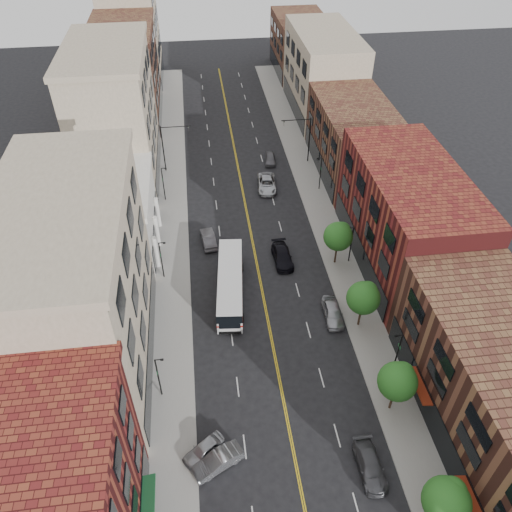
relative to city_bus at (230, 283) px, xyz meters
name	(u,v)px	position (x,y,z in m)	size (l,w,h in m)	color
ground	(296,463)	(3.56, -20.25, -1.80)	(220.00, 220.00, 0.00)	black
sidewalk_left	(173,220)	(-6.44, 14.75, -1.73)	(4.00, 110.00, 0.15)	gray
sidewalk_right	(320,209)	(13.56, 14.75, -1.73)	(4.00, 110.00, 0.15)	gray
bldg_l_tanoffice	(81,293)	(-13.44, -7.25, 7.20)	(10.00, 22.00, 18.00)	gray
bldg_l_white	(111,218)	(-13.44, 10.75, 2.20)	(10.00, 14.00, 8.00)	silver
bldg_l_far_a	(115,118)	(-13.44, 27.75, 7.20)	(10.00, 20.00, 18.00)	gray
bldg_l_far_b	(127,75)	(-13.44, 47.75, 5.70)	(10.00, 20.00, 15.00)	#542C21
bldg_l_far_c	(131,29)	(-13.44, 65.75, 8.20)	(10.00, 16.00, 20.00)	gray
bldg_r_near	(511,406)	(20.56, -20.25, 3.20)	(10.00, 26.00, 10.00)	#542C21
bldg_r_mid	(406,218)	(20.56, 3.75, 4.20)	(10.00, 22.00, 12.00)	maroon
bldg_r_far_a	(354,139)	(20.56, 24.75, 3.20)	(10.00, 20.00, 10.00)	#542C21
bldg_r_far_b	(323,73)	(20.56, 45.75, 5.20)	(10.00, 22.00, 14.00)	gray
bldg_r_far_c	(300,45)	(20.56, 65.75, 3.70)	(10.00, 18.00, 11.00)	#542C21
tree_r_0	(447,500)	(12.95, -26.18, 2.33)	(3.40, 3.40, 5.59)	black
tree_r_1	(398,380)	(12.95, -16.18, 2.33)	(3.40, 3.40, 5.59)	black
tree_r_2	(364,297)	(12.95, -6.18, 2.33)	(3.40, 3.40, 5.59)	black
tree_r_3	(339,235)	(12.95, 3.82, 2.33)	(3.40, 3.40, 5.59)	black
lamp_l_1	(159,375)	(-7.39, -12.25, 1.17)	(0.81, 0.55, 5.05)	black
lamp_l_2	(162,258)	(-7.39, 3.75, 1.17)	(0.81, 0.55, 5.05)	black
lamp_l_3	(163,182)	(-7.39, 19.75, 1.17)	(0.81, 0.55, 5.05)	black
lamp_r_1	(398,350)	(14.51, -12.25, 1.17)	(0.81, 0.55, 5.05)	black
lamp_r_2	(351,243)	(14.51, 3.75, 1.17)	(0.81, 0.55, 5.05)	black
lamp_r_3	(320,172)	(14.51, 19.75, 1.17)	(0.81, 0.55, 5.05)	black
signal_mast_left	(167,143)	(-6.71, 27.75, 2.84)	(4.49, 0.18, 7.20)	black
signal_mast_right	(305,135)	(13.83, 27.75, 2.84)	(4.49, 0.18, 7.20)	black
city_bus	(230,283)	(0.00, 0.00, 0.00)	(3.81, 12.25, 3.10)	silver
car_angle_a	(204,450)	(-3.84, -18.45, -1.15)	(1.54, 3.83, 1.31)	#A6A8AE
car_angle_b	(218,461)	(-2.76, -19.59, -1.09)	(1.50, 4.30, 1.42)	#96989D
car_parked_mid	(370,466)	(9.36, -21.55, -1.11)	(1.93, 4.74, 1.38)	#444449
car_parked_far	(333,312)	(10.41, -4.84, -1.01)	(1.86, 4.62, 1.57)	#A0A1A8
car_lane_behind	(208,239)	(-1.94, 9.43, -1.06)	(1.56, 4.48, 1.48)	#525157
car_lane_a	(282,256)	(6.65, 4.90, -1.05)	(2.10, 5.17, 1.50)	black
car_lane_b	(267,184)	(7.12, 21.03, -1.02)	(2.60, 5.63, 1.56)	#B2B6BB
car_lane_c	(270,159)	(8.69, 28.30, -1.13)	(1.58, 3.93, 1.34)	#57565C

